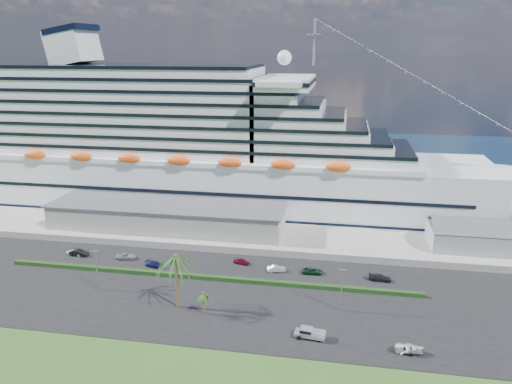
% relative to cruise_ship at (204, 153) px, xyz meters
% --- Properties ---
extents(ground, '(420.00, 420.00, 0.00)m').
position_rel_cruise_ship_xyz_m(ground, '(21.53, -64.00, -16.69)').
color(ground, '#2B511B').
rests_on(ground, ground).
extents(asphalt_lot, '(140.00, 38.00, 0.12)m').
position_rel_cruise_ship_xyz_m(asphalt_lot, '(21.53, -53.00, -16.63)').
color(asphalt_lot, black).
rests_on(asphalt_lot, ground).
extents(wharf, '(240.00, 20.00, 1.80)m').
position_rel_cruise_ship_xyz_m(wharf, '(21.53, -24.00, -15.79)').
color(wharf, gray).
rests_on(wharf, ground).
extents(water, '(420.00, 160.00, 0.02)m').
position_rel_cruise_ship_xyz_m(water, '(21.53, 66.00, -16.68)').
color(water, black).
rests_on(water, ground).
extents(cruise_ship, '(191.00, 38.00, 54.00)m').
position_rel_cruise_ship_xyz_m(cruise_ship, '(0.00, 0.00, 0.00)').
color(cruise_ship, silver).
rests_on(cruise_ship, ground).
extents(terminal_building, '(61.00, 15.00, 6.30)m').
position_rel_cruise_ship_xyz_m(terminal_building, '(-3.47, -24.00, -11.68)').
color(terminal_building, gray).
rests_on(terminal_building, wharf).
extents(port_shed, '(24.00, 12.31, 7.37)m').
position_rel_cruise_ship_xyz_m(port_shed, '(73.53, -24.00, -12.30)').
color(port_shed, gray).
rests_on(port_shed, wharf).
extents(hedge, '(88.00, 1.10, 0.90)m').
position_rel_cruise_ship_xyz_m(hedge, '(13.53, -48.00, -16.12)').
color(hedge, black).
rests_on(hedge, asphalt_lot).
extents(lamp_post_left, '(1.60, 0.35, 8.27)m').
position_rel_cruise_ship_xyz_m(lamp_post_left, '(-6.47, -56.00, -11.35)').
color(lamp_post_left, gray).
rests_on(lamp_post_left, asphalt_lot).
extents(lamp_post_right, '(1.60, 0.35, 8.27)m').
position_rel_cruise_ship_xyz_m(lamp_post_right, '(41.53, -56.00, -11.35)').
color(lamp_post_right, gray).
rests_on(lamp_post_right, asphalt_lot).
extents(palm_tall, '(8.82, 8.82, 11.13)m').
position_rel_cruise_ship_xyz_m(palm_tall, '(11.53, -60.00, -7.49)').
color(palm_tall, '#47301E').
rests_on(palm_tall, ground).
extents(palm_short, '(3.53, 3.53, 4.56)m').
position_rel_cruise_ship_xyz_m(palm_short, '(17.03, -61.50, -13.03)').
color(palm_short, '#47301E').
rests_on(palm_short, ground).
extents(parked_car_0, '(4.13, 1.90, 1.37)m').
position_rel_cruise_ship_xyz_m(parked_car_0, '(-19.81, -41.27, -15.89)').
color(parked_car_0, white).
rests_on(parked_car_0, asphalt_lot).
extents(parked_car_1, '(4.58, 1.76, 1.49)m').
position_rel_cruise_ship_xyz_m(parked_car_1, '(-18.75, -41.34, -15.83)').
color(parked_car_1, black).
rests_on(parked_car_1, asphalt_lot).
extents(parked_car_2, '(4.78, 2.92, 1.24)m').
position_rel_cruise_ship_xyz_m(parked_car_2, '(-7.31, -41.04, -15.96)').
color(parked_car_2, '#9FA0A8').
rests_on(parked_car_2, asphalt_lot).
extents(parked_car_3, '(4.76, 3.07, 1.28)m').
position_rel_cruise_ship_xyz_m(parked_car_3, '(0.82, -44.13, -15.93)').
color(parked_car_3, '#151549').
rests_on(parked_car_3, asphalt_lot).
extents(parked_car_4, '(3.87, 2.39, 1.23)m').
position_rel_cruise_ship_xyz_m(parked_car_4, '(19.39, -39.09, -15.96)').
color(parked_car_4, maroon).
rests_on(parked_car_4, asphalt_lot).
extents(parked_car_5, '(4.21, 2.46, 1.31)m').
position_rel_cruise_ship_xyz_m(parked_car_5, '(27.60, -41.60, -15.92)').
color(parked_car_5, '#B3B6BA').
rests_on(parked_car_5, asphalt_lot).
extents(parked_car_6, '(4.54, 2.25, 1.24)m').
position_rel_cruise_ship_xyz_m(parked_car_6, '(35.32, -41.29, -15.96)').
color(parked_car_6, '#0E3B22').
rests_on(parked_car_6, asphalt_lot).
extents(parked_car_7, '(4.82, 2.29, 1.36)m').
position_rel_cruise_ship_xyz_m(parked_car_7, '(49.34, -42.14, -15.90)').
color(parked_car_7, black).
rests_on(parked_car_7, asphalt_lot).
extents(pickup_truck, '(5.33, 2.52, 1.81)m').
position_rel_cruise_ship_xyz_m(pickup_truck, '(36.56, -66.06, -15.58)').
color(pickup_truck, black).
rests_on(pickup_truck, asphalt_lot).
extents(boat_trailer, '(5.37, 3.71, 1.51)m').
position_rel_cruise_ship_xyz_m(boat_trailer, '(52.37, -67.64, -15.57)').
color(boat_trailer, gray).
rests_on(boat_trailer, asphalt_lot).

